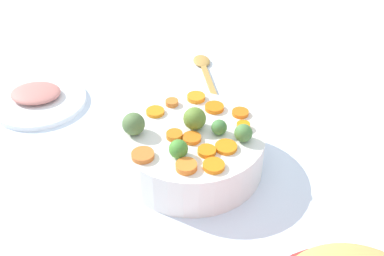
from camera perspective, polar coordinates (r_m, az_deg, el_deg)
The scene contains 23 objects.
tabletop at distance 0.96m, azimuth -0.10°, elevation -3.53°, with size 2.40×2.40×0.02m, color white.
serving_bowl_carrots at distance 0.90m, azimuth 0.00°, elevation -2.60°, with size 0.27×0.27×0.08m, color white.
carrot_slice_0 at distance 0.82m, azimuth -5.94°, elevation -3.26°, with size 0.04×0.04×0.01m, color orange.
carrot_slice_1 at distance 0.92m, azimuth 5.83°, elevation 1.83°, with size 0.03×0.03×0.01m, color orange.
carrot_slice_2 at distance 0.92m, azimuth -4.45°, elevation 1.96°, with size 0.04×0.04×0.01m, color orange.
carrot_slice_3 at distance 0.94m, azimuth -2.43°, elevation 3.07°, with size 0.03×0.03×0.01m, color orange.
carrot_slice_4 at distance 0.96m, azimuth 0.50°, elevation 3.71°, with size 0.04×0.04×0.01m, color orange.
carrot_slice_5 at distance 0.88m, azimuth 6.19°, elevation 0.23°, with size 0.03×0.03×0.01m, color orange.
carrot_slice_6 at distance 0.83m, azimuth 4.11°, elevation -2.30°, with size 0.04×0.04×0.01m, color orange.
carrot_slice_7 at distance 0.86m, azimuth -2.13°, elevation -0.87°, with size 0.03×0.03×0.01m, color orange.
carrot_slice_8 at distance 0.79m, azimuth -0.69°, elevation -4.62°, with size 0.04×0.04×0.01m, color orange.
carrot_slice_9 at distance 0.79m, azimuth 2.42°, elevation -4.59°, with size 0.04×0.04×0.01m, color orange.
carrot_slice_10 at distance 0.85m, azimuth -0.03°, elevation -1.22°, with size 0.03×0.03×0.01m, color orange.
carrot_slice_11 at distance 0.93m, azimuth 2.71°, elevation 2.48°, with size 0.04×0.04×0.01m, color orange.
carrot_slice_12 at distance 0.82m, azimuth 1.53°, elevation -2.86°, with size 0.03×0.03×0.01m, color orange.
brussels_sprout_0 at distance 0.81m, azimuth -1.64°, elevation -2.53°, with size 0.03×0.03×0.03m, color #458831.
brussels_sprout_1 at distance 0.86m, azimuth 3.29°, elevation 0.09°, with size 0.03×0.03×0.03m, color #437B3C.
brussels_sprout_2 at distance 0.85m, azimuth 6.20°, elevation -0.60°, with size 0.03×0.03×0.03m, color #4C7D3D.
brussels_sprout_3 at distance 0.86m, azimuth -7.05°, elevation 0.49°, with size 0.04×0.04×0.04m, color #53703E.
brussels_sprout_4 at distance 0.87m, azimuth 0.63°, elevation 1.20°, with size 0.04×0.04×0.04m, color olive.
wooden_spoon at distance 1.21m, azimuth 1.57°, elevation 6.98°, with size 0.25×0.06×0.01m.
ham_plate at distance 1.14m, azimuth -17.88°, elevation 3.06°, with size 0.21×0.21×0.01m, color white.
ham_slice_main at distance 1.14m, azimuth -18.29°, elevation 4.02°, with size 0.11×0.09×0.02m, color tan.
Camera 1 is at (0.69, -0.20, 0.64)m, focal length 44.33 mm.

